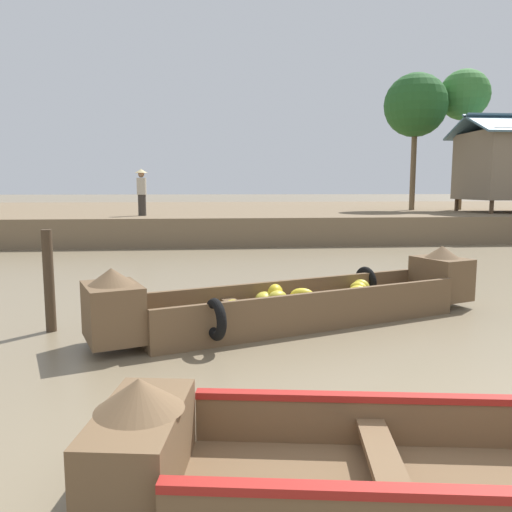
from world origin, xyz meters
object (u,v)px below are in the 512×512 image
vendor_person (142,190)px  mooring_post (49,281)px  banana_boat (302,300)px  palm_tree_near (416,106)px  palm_tree_far (464,96)px

vendor_person → mooring_post: vendor_person is taller
banana_boat → mooring_post: bearing=-179.0°
vendor_person → palm_tree_near: bearing=17.8°
palm_tree_near → mooring_post: palm_tree_near is taller
palm_tree_near → mooring_post: size_ratio=4.28×
palm_tree_near → vendor_person: size_ratio=3.62×
mooring_post → vendor_person: bearing=90.6°
vendor_person → mooring_post: size_ratio=1.18×
palm_tree_near → palm_tree_far: size_ratio=0.96×
banana_boat → mooring_post: mooring_post is taller
banana_boat → mooring_post: size_ratio=4.25×
banana_boat → palm_tree_far: 19.37m
banana_boat → palm_tree_far: (10.27, 15.40, 5.71)m
palm_tree_far → vendor_person: palm_tree_far is taller
banana_boat → palm_tree_near: (7.95, 15.22, 5.23)m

